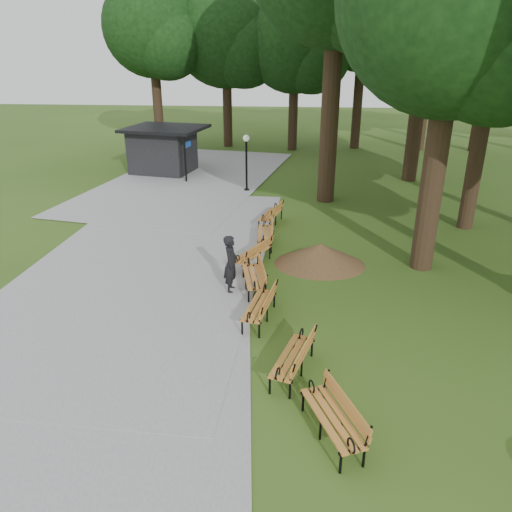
# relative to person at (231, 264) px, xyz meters

# --- Properties ---
(ground) EXTENTS (100.00, 100.00, 0.00)m
(ground) POSITION_rel_person_xyz_m (0.80, -0.91, -0.88)
(ground) COLOR #2D4D16
(ground) RESTS_ON ground
(path) EXTENTS (12.00, 38.00, 0.06)m
(path) POSITION_rel_person_xyz_m (-3.20, 2.09, -0.85)
(path) COLOR gray
(path) RESTS_ON ground
(person) EXTENTS (0.42, 0.64, 1.75)m
(person) POSITION_rel_person_xyz_m (0.00, 0.00, 0.00)
(person) COLOR black
(person) RESTS_ON ground
(kiosk) EXTENTS (4.73, 4.31, 2.59)m
(kiosk) POSITION_rel_person_xyz_m (-5.89, 14.63, 0.42)
(kiosk) COLOR black
(kiosk) RESTS_ON ground
(lamp_post) EXTENTS (0.32, 0.32, 2.78)m
(lamp_post) POSITION_rel_person_xyz_m (-0.72, 11.04, 1.16)
(lamp_post) COLOR black
(lamp_post) RESTS_ON ground
(dirt_mound) EXTENTS (2.52, 2.52, 0.74)m
(dirt_mound) POSITION_rel_person_xyz_m (2.66, 2.20, -0.51)
(dirt_mound) COLOR #47301C
(dirt_mound) RESTS_ON ground
(bench_0) EXTENTS (1.33, 2.00, 0.88)m
(bench_0) POSITION_rel_person_xyz_m (2.63, -5.75, -0.44)
(bench_0) COLOR #B76E2A
(bench_0) RESTS_ON ground
(bench_1) EXTENTS (1.16, 2.00, 0.88)m
(bench_1) POSITION_rel_person_xyz_m (1.87, -3.89, -0.44)
(bench_1) COLOR #B76E2A
(bench_1) RESTS_ON ground
(bench_2) EXTENTS (0.96, 1.98, 0.88)m
(bench_2) POSITION_rel_person_xyz_m (0.95, -1.64, -0.44)
(bench_2) COLOR #B76E2A
(bench_2) RESTS_ON ground
(bench_3) EXTENTS (1.01, 1.99, 0.88)m
(bench_3) POSITION_rel_person_xyz_m (0.64, 0.13, -0.44)
(bench_3) COLOR #B76E2A
(bench_3) RESTS_ON ground
(bench_4) EXTENTS (1.38, 1.99, 0.88)m
(bench_4) POSITION_rel_person_xyz_m (0.43, 1.84, -0.44)
(bench_4) COLOR #B76E2A
(bench_4) RESTS_ON ground
(bench_5) EXTENTS (0.76, 1.94, 0.88)m
(bench_5) POSITION_rel_person_xyz_m (0.73, 3.79, -0.44)
(bench_5) COLOR #B76E2A
(bench_5) RESTS_ON ground
(bench_6) EXTENTS (1.09, 2.00, 0.88)m
(bench_6) POSITION_rel_person_xyz_m (0.79, 6.03, -0.44)
(bench_6) COLOR #B76E2A
(bench_6) RESTS_ON ground
(lawn_tree_1) EXTENTS (6.52, 6.52, 11.00)m
(lawn_tree_1) POSITION_rel_person_xyz_m (8.57, 6.41, 6.82)
(lawn_tree_1) COLOR black
(lawn_tree_1) RESTS_ON ground
(tree_backdrop) EXTENTS (37.86, 9.62, 16.34)m
(tree_backdrop) POSITION_rel_person_xyz_m (7.32, 22.04, 7.29)
(tree_backdrop) COLOR black
(tree_backdrop) RESTS_ON ground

